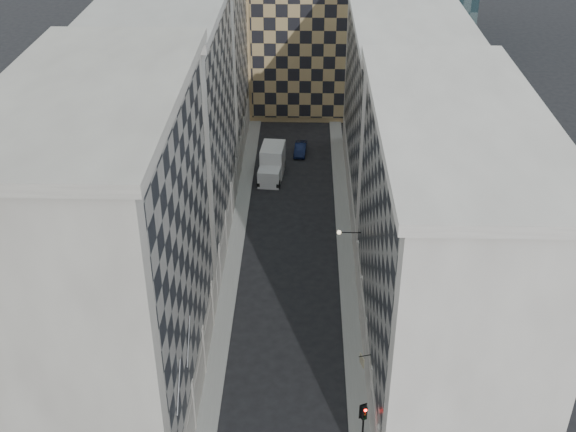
# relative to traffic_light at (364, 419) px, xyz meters

# --- Properties ---
(sidewalk_west) EXTENTS (1.50, 100.00, 0.15)m
(sidewalk_west) POSITION_rel_traffic_light_xyz_m (-10.48, 23.58, -3.04)
(sidewalk_west) COLOR gray
(sidewalk_west) RESTS_ON ground
(sidewalk_east) EXTENTS (1.50, 100.00, 0.15)m
(sidewalk_east) POSITION_rel_traffic_light_xyz_m (0.02, 23.58, -3.04)
(sidewalk_east) COLOR gray
(sidewalk_east) RESTS_ON ground
(bldg_left_a) EXTENTS (10.80, 22.80, 23.70)m
(bldg_left_a) POSITION_rel_traffic_light_xyz_m (-16.12, 4.58, 8.71)
(bldg_left_a) COLOR gray
(bldg_left_a) RESTS_ON ground
(bldg_left_b) EXTENTS (10.80, 22.80, 22.70)m
(bldg_left_b) POSITION_rel_traffic_light_xyz_m (-16.12, 26.58, 8.21)
(bldg_left_b) COLOR gray
(bldg_left_b) RESTS_ON ground
(bldg_left_c) EXTENTS (10.80, 22.80, 21.70)m
(bldg_left_c) POSITION_rel_traffic_light_xyz_m (-16.11, 48.58, 7.71)
(bldg_left_c) COLOR gray
(bldg_left_c) RESTS_ON ground
(bldg_right_a) EXTENTS (10.80, 26.80, 20.70)m
(bldg_right_a) POSITION_rel_traffic_light_xyz_m (5.64, 8.58, 7.21)
(bldg_right_a) COLOR #B1ABA2
(bldg_right_a) RESTS_ON ground
(bldg_right_b) EXTENTS (10.80, 28.80, 19.70)m
(bldg_right_b) POSITION_rel_traffic_light_xyz_m (5.66, 35.58, 6.73)
(bldg_right_b) COLOR #B1ABA2
(bldg_right_b) RESTS_ON ground
(tan_block) EXTENTS (16.80, 14.80, 18.80)m
(tan_block) POSITION_rel_traffic_light_xyz_m (-3.23, 61.47, 6.32)
(tan_block) COLOR #9F8554
(tan_block) RESTS_ON ground
(flagpoles_left) EXTENTS (0.10, 6.33, 2.33)m
(flagpoles_left) POSITION_rel_traffic_light_xyz_m (-11.13, -0.42, 4.89)
(flagpoles_left) COLOR gray
(flagpoles_left) RESTS_ON ground
(bracket_lamp) EXTENTS (1.98, 0.36, 0.36)m
(bracket_lamp) POSITION_rel_traffic_light_xyz_m (-0.86, 17.58, 3.09)
(bracket_lamp) COLOR black
(bracket_lamp) RESTS_ON ground
(traffic_light) EXTENTS (0.51, 0.51, 4.14)m
(traffic_light) POSITION_rel_traffic_light_xyz_m (0.00, 0.00, 0.00)
(traffic_light) COLOR black
(traffic_light) RESTS_ON sidewalk_east
(box_truck) EXTENTS (3.01, 6.28, 3.34)m
(box_truck) POSITION_rel_traffic_light_xyz_m (-7.62, 39.40, -1.66)
(box_truck) COLOR silver
(box_truck) RESTS_ON ground
(dark_car) EXTENTS (1.65, 3.97, 1.28)m
(dark_car) POSITION_rel_traffic_light_xyz_m (-4.45, 45.19, -2.48)
(dark_car) COLOR #0F1838
(dark_car) RESTS_ON ground
(shop_sign) EXTENTS (0.89, 0.78, 0.88)m
(shop_sign) POSITION_rel_traffic_light_xyz_m (0.18, 4.73, 0.72)
(shop_sign) COLOR black
(shop_sign) RESTS_ON ground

